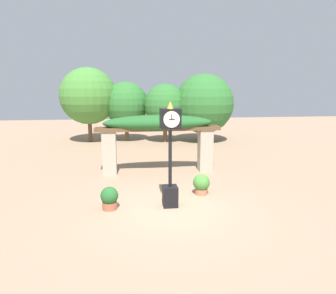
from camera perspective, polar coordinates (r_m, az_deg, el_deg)
name	(u,v)px	position (r m, az deg, el deg)	size (l,w,h in m)	color
ground_plane	(173,209)	(9.68, 0.88, -11.66)	(60.00, 60.00, 0.00)	#9E7A60
pedestal_clock	(170,149)	(9.36, 0.41, -0.43)	(0.60, 0.65, 3.37)	black
pergola	(158,130)	(13.35, -1.89, 3.24)	(5.55, 1.20, 2.61)	#A89E89
potted_plant_near_left	(201,184)	(10.87, 6.37, -7.01)	(0.61, 0.61, 0.74)	#B26B4C
potted_plant_near_right	(109,198)	(9.70, -11.09, -9.48)	(0.56, 0.56, 0.72)	#9E563D
tree_line	(149,102)	(21.50, -3.64, 8.63)	(12.20, 5.13, 5.25)	brown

